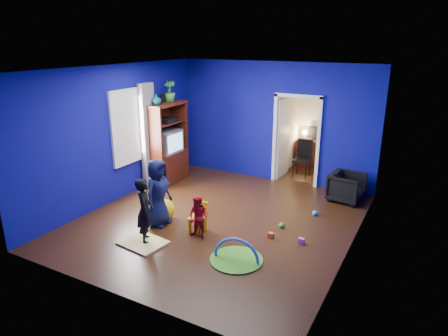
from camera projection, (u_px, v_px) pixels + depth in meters
The scene contains 32 objects.
floor at pixel (218, 220), 7.83m from camera, with size 5.00×5.50×0.01m, color black.
ceiling at pixel (217, 69), 6.93m from camera, with size 5.00×5.50×0.01m, color white.
wall_back at pixel (273, 123), 9.68m from camera, with size 5.00×0.02×2.90m, color #0A0C70.
wall_front at pixel (112, 199), 5.09m from camera, with size 5.00×0.02×2.90m, color #0A0C70.
wall_left at pixel (116, 134), 8.52m from camera, with size 0.02×5.50×2.90m, color #0A0C70.
wall_right at pixel (357, 169), 6.24m from camera, with size 0.02×5.50×2.90m, color #0A0C70.
alcove at pixel (308, 127), 10.20m from camera, with size 1.00×1.75×2.50m, color silver, non-canonical shape.
armchair at pixel (346, 187), 8.67m from camera, with size 0.68×0.70×0.63m, color black.
child_black at pixel (145, 211), 6.85m from camera, with size 0.43×0.28×1.17m, color black.
child_navy at pixel (158, 193), 7.47m from camera, with size 0.64×0.41×1.30m, color #0F1739.
toddler_red at pixel (198, 217), 7.03m from camera, with size 0.39×0.30×0.79m, color red.
vase at pixel (156, 99), 9.10m from camera, with size 0.22×0.22×0.23m, color #0D5A6A.
potted_plant at pixel (169, 91), 9.49m from camera, with size 0.28×0.28×0.49m, color #328530.
tv_armoire at pixel (166, 143), 9.69m from camera, with size 0.58×1.14×1.96m, color #381809.
crt_tv at pixel (168, 142), 9.66m from camera, with size 0.46×0.70×0.54m, color silver.
yellow_blanket at pixel (143, 243), 6.94m from camera, with size 0.75×0.60×0.03m, color #F2E07A.
hopper_ball at pixel (165, 210), 7.84m from camera, with size 0.40×0.40×0.40m, color yellow.
kid_chair at pixel (197, 219), 7.31m from camera, with size 0.28×0.28×0.50m, color yellow.
play_mat at pixel (236, 260), 6.42m from camera, with size 0.86×0.86×0.02m, color #409922.
toy_arch at pixel (236, 259), 6.41m from camera, with size 0.77×0.77×0.05m, color #3F8CD8.
window_left at pixel (127, 127), 8.77m from camera, with size 0.03×0.95×1.55m, color white.
curtain at pixel (148, 135), 9.27m from camera, with size 0.14×0.42×2.40m, color slate.
doorway at pixel (296, 142), 9.53m from camera, with size 1.16×0.10×2.10m, color white.
study_desk at pixel (313, 154), 11.00m from camera, with size 0.88×0.44×0.75m, color #3D140A.
desk_monitor at pixel (315, 132), 10.92m from camera, with size 0.40×0.05×0.32m, color black.
desk_lamp at pixel (305, 132), 11.00m from camera, with size 0.14×0.14×0.14m, color #FFD88C.
folding_chair at pixel (302, 159), 10.17m from camera, with size 0.40×0.40×0.92m, color black.
book_shelf at pixel (318, 93), 10.58m from camera, with size 0.88×0.24×0.04m, color white.
toy_0 at pixel (271, 235), 7.13m from camera, with size 0.10×0.08×0.10m, color #D55523.
toy_1 at pixel (315, 213), 8.02m from camera, with size 0.11×0.11×0.11m, color #2696D8.
toy_2 at pixel (282, 225), 7.50m from camera, with size 0.11×0.11×0.11m, color green.
toy_3 at pixel (301, 241), 6.93m from camera, with size 0.10×0.08×0.10m, color #BD47A6.
Camera 1 is at (3.51, -6.20, 3.41)m, focal length 32.00 mm.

